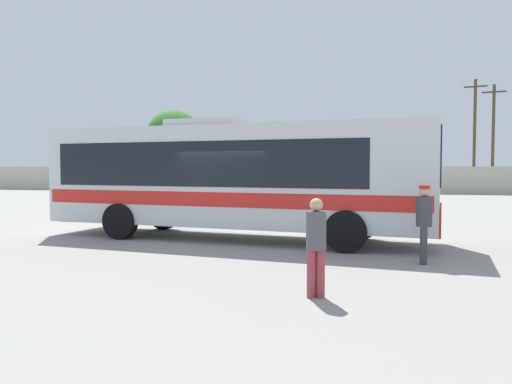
{
  "coord_description": "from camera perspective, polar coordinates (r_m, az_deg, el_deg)",
  "views": [
    {
      "loc": [
        3.72,
        -13.58,
        2.08
      ],
      "look_at": [
        0.48,
        1.41,
        1.32
      ],
      "focal_mm": 35.06,
      "sensor_mm": 36.0,
      "label": 1
    }
  ],
  "objects": [
    {
      "name": "perimeter_wall",
      "position": [
        41.38,
        7.03,
        1.41
      ],
      "size": [
        80.0,
        0.3,
        2.13
      ],
      "primitive_type": "cube",
      "color": "#B2AD9E",
      "rests_on": "ground_plane"
    },
    {
      "name": "parked_car_second_black",
      "position": [
        39.69,
        -6.42,
        0.97
      ],
      "size": [
        4.38,
        2.29,
        1.52
      ],
      "color": "black",
      "rests_on": "ground_plane"
    },
    {
      "name": "ground_plane",
      "position": [
        23.96,
        3.21,
        -2.15
      ],
      "size": [
        300.0,
        300.0,
        0.0
      ],
      "primitive_type": "plane",
      "color": "gray"
    },
    {
      "name": "parked_car_leftmost_silver",
      "position": [
        41.45,
        -14.34,
        0.99
      ],
      "size": [
        4.23,
        2.13,
        1.53
      ],
      "color": "#B7BABF",
      "rests_on": "ground_plane"
    },
    {
      "name": "coach_bus_silver_red",
      "position": [
        14.52,
        -2.94,
        1.94
      ],
      "size": [
        11.48,
        4.13,
        3.47
      ],
      "color": "silver",
      "rests_on": "ground_plane"
    },
    {
      "name": "vendor_umbrella_near_gate_pink",
      "position": [
        22.03,
        -19.0,
        1.87
      ],
      "size": [
        1.99,
        1.99,
        2.09
      ],
      "color": "gray",
      "rests_on": "ground_plane"
    },
    {
      "name": "passenger_waiting_on_apron",
      "position": [
        8.04,
        6.86,
        -5.64
      ],
      "size": [
        0.39,
        0.39,
        1.59
      ],
      "color": "#99383D",
      "rests_on": "ground_plane"
    },
    {
      "name": "utility_pole_far",
      "position": [
        45.05,
        25.43,
        5.73
      ],
      "size": [
        1.78,
        0.51,
        8.76
      ],
      "color": "#4C3823",
      "rests_on": "ground_plane"
    },
    {
      "name": "roadside_tree_left",
      "position": [
        50.2,
        -9.32,
        6.63
      ],
      "size": [
        5.25,
        5.25,
        7.67
      ],
      "color": "brown",
      "rests_on": "ground_plane"
    },
    {
      "name": "attendant_by_bus_door",
      "position": [
        11.33,
        18.62,
        -2.97
      ],
      "size": [
        0.38,
        0.38,
        1.69
      ],
      "color": "#38383D",
      "rests_on": "ground_plane"
    },
    {
      "name": "utility_pole_near",
      "position": [
        45.26,
        23.66,
        6.1
      ],
      "size": [
        1.78,
        0.53,
        9.31
      ],
      "color": "#4C3823",
      "rests_on": "ground_plane"
    },
    {
      "name": "roadside_tree_midleft",
      "position": [
        46.92,
        1.95,
        6.27
      ],
      "size": [
        3.51,
        3.51,
        6.41
      ],
      "color": "brown",
      "rests_on": "ground_plane"
    }
  ]
}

